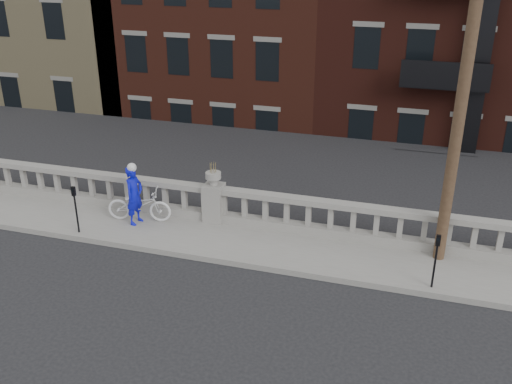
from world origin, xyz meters
TOP-DOWN VIEW (x-y plane):
  - ground at (0.00, 0.00)m, footprint 120.00×120.00m
  - sidewalk at (0.00, 3.00)m, footprint 32.00×2.20m
  - balustrade at (0.00, 3.95)m, footprint 28.00×0.34m
  - planter_pedestal at (0.00, 3.95)m, footprint 0.55×0.55m
  - lower_level at (0.56, 23.04)m, footprint 80.00×44.00m
  - utility_pole at (6.20, 3.60)m, footprint 1.60×0.28m
  - parking_meter_d at (-3.32, 2.15)m, footprint 0.10×0.09m
  - parking_meter_e at (6.06, 2.15)m, footprint 0.10×0.09m
  - bicycle at (-2.04, 3.32)m, footprint 1.92×0.97m
  - cyclist at (-2.06, 3.13)m, footprint 0.50×0.68m

SIDE VIEW (x-z plane):
  - ground at x=0.00m, z-range 0.00..0.00m
  - sidewalk at x=0.00m, z-range 0.00..0.15m
  - bicycle at x=-2.04m, z-range 0.15..1.11m
  - balustrade at x=0.00m, z-range 0.13..1.16m
  - planter_pedestal at x=0.00m, z-range -0.05..1.71m
  - parking_meter_d at x=-3.32m, z-range 0.32..1.68m
  - parking_meter_e at x=6.06m, z-range 0.32..1.68m
  - cyclist at x=-2.06m, z-range 0.15..1.85m
  - lower_level at x=0.56m, z-range -7.77..13.03m
  - utility_pole at x=6.20m, z-range 0.24..10.24m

